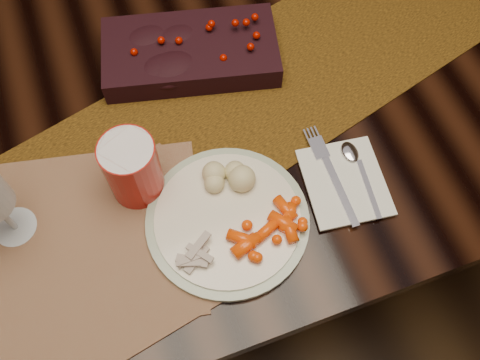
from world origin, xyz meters
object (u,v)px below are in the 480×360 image
object	(u,v)px
dining_table	(208,169)
red_cup	(132,168)
placemat_main	(88,272)
turkey_shreds	(197,254)
centerpiece	(190,50)
mashed_potatoes	(227,176)
baby_carrots	(262,219)
napkin	(345,182)
dinner_plate	(227,220)

from	to	relation	value
dining_table	red_cup	world-z (taller)	red_cup
placemat_main	turkey_shreds	world-z (taller)	turkey_shreds
centerpiece	mashed_potatoes	distance (m)	0.28
placemat_main	baby_carrots	distance (m)	0.29
turkey_shreds	mashed_potatoes	bearing A→B (deg)	50.55
placemat_main	napkin	bearing A→B (deg)	-10.83
dining_table	placemat_main	size ratio (longest dim) A/B	4.40
baby_carrots	red_cup	bearing A→B (deg)	140.71
centerpiece	dinner_plate	bearing A→B (deg)	-97.88
placemat_main	napkin	xyz separation A→B (m)	(0.44, 0.00, 0.00)
mashed_potatoes	red_cup	world-z (taller)	red_cup
centerpiece	mashed_potatoes	xyz separation A→B (m)	(-0.03, -0.28, 0.01)
dinner_plate	napkin	xyz separation A→B (m)	(0.21, -0.00, -0.00)
placemat_main	turkey_shreds	xyz separation A→B (m)	(0.17, -0.04, 0.02)
napkin	red_cup	bearing A→B (deg)	168.18
dining_table	baby_carrots	world-z (taller)	baby_carrots
dinner_plate	dining_table	bearing A→B (deg)	81.43
centerpiece	red_cup	distance (m)	0.28
mashed_potatoes	red_cup	distance (m)	0.15
placemat_main	mashed_potatoes	size ratio (longest dim) A/B	4.70
dinner_plate	mashed_potatoes	world-z (taller)	mashed_potatoes
placemat_main	turkey_shreds	distance (m)	0.17
baby_carrots	mashed_potatoes	bearing A→B (deg)	109.76
placemat_main	dining_table	bearing A→B (deg)	36.48
dinner_plate	red_cup	distance (m)	0.17
placemat_main	red_cup	world-z (taller)	red_cup
centerpiece	baby_carrots	size ratio (longest dim) A/B	2.90
centerpiece	dinner_plate	size ratio (longest dim) A/B	1.21
baby_carrots	napkin	xyz separation A→B (m)	(0.16, 0.02, -0.02)
dining_table	turkey_shreds	xyz separation A→B (m)	(-0.11, -0.35, 0.40)
turkey_shreds	centerpiece	bearing A→B (deg)	73.66
baby_carrots	turkey_shreds	xyz separation A→B (m)	(-0.12, -0.02, -0.00)
dinner_plate	mashed_potatoes	distance (m)	0.07
baby_carrots	dining_table	bearing A→B (deg)	90.86
mashed_potatoes	red_cup	xyz separation A→B (m)	(-0.14, 0.05, 0.02)
mashed_potatoes	turkey_shreds	world-z (taller)	mashed_potatoes
napkin	dinner_plate	bearing A→B (deg)	-172.92
centerpiece	red_cup	bearing A→B (deg)	-126.52
baby_carrots	red_cup	distance (m)	0.22
red_cup	turkey_shreds	bearing A→B (deg)	-71.20
baby_carrots	mashed_potatoes	size ratio (longest dim) A/B	1.28
dinner_plate	placemat_main	bearing A→B (deg)	-178.75
mashed_potatoes	napkin	world-z (taller)	mashed_potatoes
dining_table	dinner_plate	xyz separation A→B (m)	(-0.05, -0.30, 0.39)
dining_table	centerpiece	size ratio (longest dim) A/B	5.57
dinner_plate	turkey_shreds	bearing A→B (deg)	-145.86
red_cup	mashed_potatoes	bearing A→B (deg)	-21.28
baby_carrots	napkin	size ratio (longest dim) A/B	0.73
dining_table	napkin	world-z (taller)	napkin
centerpiece	turkey_shreds	distance (m)	0.40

